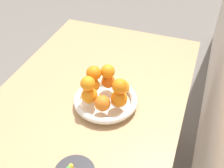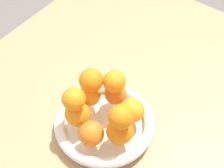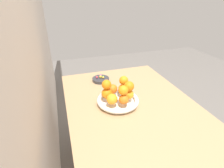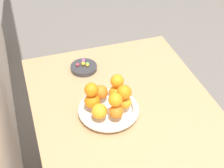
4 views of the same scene
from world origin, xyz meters
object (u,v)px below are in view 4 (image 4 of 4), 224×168
(candy_ball_5, at_px, (78,65))
(orange_8, at_px, (124,92))
(orange_0, at_px, (116,112))
(orange_3, at_px, (101,92))
(orange_1, at_px, (125,102))
(orange_4, at_px, (92,101))
(orange_5, at_px, (99,111))
(orange_2, at_px, (117,92))
(candy_ball_3, at_px, (83,64))
(orange_9, at_px, (117,81))
(candy_ball_1, at_px, (87,64))
(candy_ball_4, at_px, (83,61))
(candy_ball_2, at_px, (87,65))
(candy_dish, at_px, (84,68))
(orange_7, at_px, (91,90))
(fruit_bowl, at_px, (109,110))
(candy_ball_0, at_px, (83,62))
(dining_table, at_px, (131,134))
(orange_6, at_px, (116,101))

(candy_ball_5, bearing_deg, orange_8, -163.39)
(orange_0, relative_size, orange_3, 0.94)
(orange_8, bearing_deg, orange_1, -48.71)
(orange_4, distance_m, orange_5, 0.07)
(orange_2, bearing_deg, candy_ball_3, 13.70)
(orange_3, distance_m, orange_4, 0.06)
(orange_9, distance_m, candy_ball_3, 0.31)
(candy_ball_1, relative_size, candy_ball_4, 0.84)
(candy_ball_2, relative_size, candy_ball_5, 1.01)
(candy_dish, height_order, orange_7, orange_7)
(fruit_bowl, bearing_deg, candy_ball_5, 8.57)
(candy_ball_0, height_order, candy_ball_4, candy_ball_4)
(candy_ball_5, bearing_deg, candy_dish, -102.42)
(orange_2, relative_size, candy_ball_1, 3.83)
(orange_4, distance_m, orange_9, 0.13)
(candy_ball_5, bearing_deg, candy_ball_2, -110.67)
(orange_3, height_order, candy_ball_4, orange_3)
(candy_ball_5, bearing_deg, candy_ball_4, -57.93)
(dining_table, relative_size, orange_9, 20.11)
(orange_2, bearing_deg, orange_8, -172.71)
(dining_table, xyz_separation_m, candy_ball_4, (0.41, 0.10, 0.12))
(candy_ball_2, bearing_deg, orange_9, -168.23)
(candy_ball_0, xyz_separation_m, candy_ball_4, (0.01, -0.00, 0.00))
(fruit_bowl, distance_m, orange_9, 0.13)
(candy_ball_2, bearing_deg, dining_table, -166.90)
(candy_ball_0, bearing_deg, orange_2, -167.21)
(candy_ball_1, height_order, candy_ball_3, candy_ball_3)
(orange_0, xyz_separation_m, candy_ball_1, (0.39, 0.02, -0.04))
(fruit_bowl, bearing_deg, dining_table, -124.49)
(orange_8, height_order, candy_ball_1, orange_8)
(orange_7, distance_m, candy_ball_3, 0.33)
(dining_table, xyz_separation_m, orange_7, (0.08, 0.14, 0.22))
(orange_7, bearing_deg, candy_ball_4, -7.89)
(orange_0, relative_size, candy_ball_1, 3.47)
(orange_6, relative_size, candy_ball_3, 2.70)
(orange_9, height_order, candy_ball_3, orange_9)
(orange_9, bearing_deg, fruit_bowl, 131.12)
(fruit_bowl, relative_size, orange_1, 4.50)
(fruit_bowl, height_order, orange_9, orange_9)
(dining_table, height_order, orange_4, orange_4)
(orange_1, distance_m, orange_2, 0.06)
(orange_2, relative_size, candy_ball_4, 3.23)
(candy_ball_4, bearing_deg, fruit_bowl, -177.39)
(candy_ball_3, bearing_deg, candy_ball_5, 85.80)
(orange_2, relative_size, orange_6, 1.12)
(fruit_bowl, distance_m, orange_4, 0.08)
(orange_8, bearing_deg, candy_ball_3, 12.52)
(orange_8, bearing_deg, orange_3, 37.84)
(orange_7, relative_size, candy_ball_0, 3.59)
(fruit_bowl, height_order, candy_ball_1, fruit_bowl)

